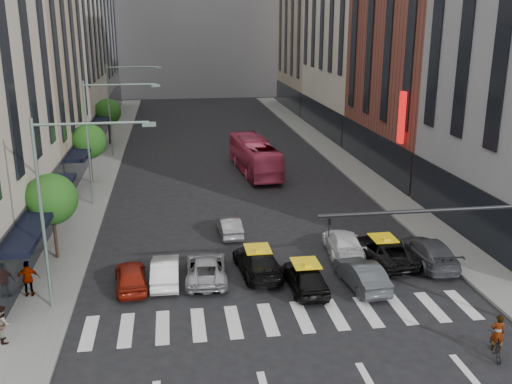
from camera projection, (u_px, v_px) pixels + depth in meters
name	position (u px, v px, depth m)	size (l,w,h in m)	color
ground	(296.00, 335.00, 24.93)	(160.00, 160.00, 0.00)	black
sidewalk_left	(101.00, 171.00, 51.68)	(3.00, 96.00, 0.15)	slate
sidewalk_right	(346.00, 162.00, 54.95)	(3.00, 96.00, 0.15)	slate
building_left_b	(16.00, 36.00, 45.56)	(8.00, 16.00, 24.00)	tan
building_left_d	(80.00, 7.00, 79.73)	(8.00, 18.00, 30.00)	gray
building_right_b	(425.00, 23.00, 49.16)	(8.00, 18.00, 26.00)	brown
building_right_d	(316.00, 15.00, 84.86)	(8.00, 18.00, 28.00)	tan
tree_near	(51.00, 199.00, 31.67)	(2.88, 2.88, 4.95)	black
tree_mid	(89.00, 141.00, 46.82)	(2.88, 2.88, 4.95)	black
tree_far	(108.00, 112.00, 61.97)	(2.88, 2.88, 4.95)	black
streetlamp_near	(61.00, 189.00, 25.58)	(5.38, 0.25, 9.00)	gray
streetlamp_mid	(100.00, 127.00, 40.73)	(5.38, 0.25, 9.00)	gray
streetlamp_far	(118.00, 98.00, 55.88)	(5.38, 0.25, 9.00)	gray
traffic_signal	(484.00, 238.00, 23.79)	(10.10, 0.20, 6.00)	black
liberty_sign	(402.00, 118.00, 43.93)	(0.30, 0.70, 4.00)	red
car_red	(131.00, 276.00, 29.10)	(1.56, 3.88, 1.32)	maroon
car_white_front	(165.00, 271.00, 29.71)	(1.41, 4.04, 1.33)	white
car_silver	(206.00, 268.00, 30.08)	(2.14, 4.64, 1.29)	#A4A5A9
taxi_left	(258.00, 261.00, 30.74)	(2.01, 4.94, 1.43)	black
taxi_center	(305.00, 277.00, 28.89)	(1.70, 4.24, 1.44)	black
car_grey_mid	(362.00, 274.00, 29.19)	(1.50, 4.29, 1.41)	#3C3F43
taxi_right	(382.00, 250.00, 32.22)	(2.39, 5.19, 1.44)	black
car_grey_curb	(429.00, 252.00, 31.98)	(2.07, 5.09, 1.48)	#404248
car_row2_left	(229.00, 226.00, 36.32)	(1.29, 3.69, 1.22)	#95959A
car_row2_right	(343.00, 243.00, 33.37)	(1.94, 4.76, 1.38)	white
bus	(254.00, 156.00, 51.06)	(2.56, 10.93, 3.04)	#D33E64
motorcycle	(496.00, 346.00, 23.23)	(0.61, 1.74, 0.91)	black
rider	(500.00, 318.00, 22.87)	(0.58, 0.38, 1.60)	gray
pedestrian_near	(3.00, 324.00, 23.95)	(0.79, 0.61, 1.62)	gray
pedestrian_far	(28.00, 279.00, 27.87)	(1.08, 0.45, 1.85)	gray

